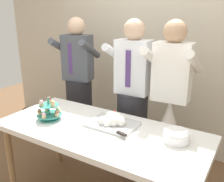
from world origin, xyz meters
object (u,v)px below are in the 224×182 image
at_px(plate_stack, 176,136).
at_px(person_guest, 79,93).
at_px(person_bride, 168,132).
at_px(cupcake_stand, 49,111).
at_px(dessert_table, 100,137).
at_px(main_cake_tray, 113,121).
at_px(person_groom, 132,108).

relative_size(plate_stack, person_guest, 0.12).
bearing_deg(person_guest, person_bride, -6.02).
height_order(cupcake_stand, plate_stack, cupcake_stand).
bearing_deg(person_guest, plate_stack, -23.34).
xyz_separation_m(dessert_table, main_cake_tray, (0.06, 0.11, 0.12)).
height_order(dessert_table, person_bride, person_bride).
bearing_deg(person_groom, main_cake_tray, -82.38).
height_order(person_groom, person_guest, same).
bearing_deg(cupcake_stand, person_groom, 54.55).
bearing_deg(cupcake_stand, main_cake_tray, 18.66).
bearing_deg(dessert_table, plate_stack, 11.33).
distance_m(dessert_table, plate_stack, 0.64).
relative_size(cupcake_stand, main_cake_tray, 0.53).
xyz_separation_m(cupcake_stand, person_guest, (-0.31, 0.82, -0.11)).
distance_m(dessert_table, main_cake_tray, 0.17).
relative_size(cupcake_stand, person_bride, 0.14).
distance_m(cupcake_stand, person_guest, 0.88).
xyz_separation_m(cupcake_stand, person_groom, (0.50, 0.70, -0.11)).
bearing_deg(cupcake_stand, plate_stack, 10.08).
relative_size(dessert_table, person_guest, 1.08).
xyz_separation_m(cupcake_stand, plate_stack, (1.12, 0.20, -0.03)).
bearing_deg(plate_stack, person_guest, 156.66).
bearing_deg(person_guest, main_cake_tray, -35.65).
xyz_separation_m(main_cake_tray, person_guest, (-0.87, 0.63, -0.07)).
bearing_deg(dessert_table, person_bride, 57.55).
xyz_separation_m(plate_stack, person_guest, (-1.43, 0.62, -0.07)).
xyz_separation_m(main_cake_tray, plate_stack, (0.56, 0.01, 0.00)).
distance_m(person_groom, person_guest, 0.82).
xyz_separation_m(person_groom, person_guest, (-0.81, 0.12, 0.00)).
height_order(cupcake_stand, person_guest, person_guest).
distance_m(main_cake_tray, person_bride, 0.64).
bearing_deg(main_cake_tray, dessert_table, -116.07).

